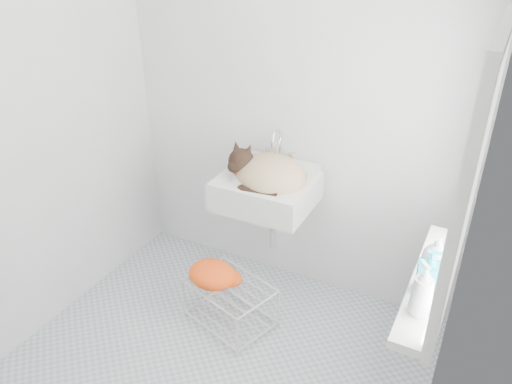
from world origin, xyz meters
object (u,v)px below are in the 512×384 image
at_px(cat, 268,173).
at_px(bottle_c, 434,266).
at_px(sink, 267,178).
at_px(bottle_a, 418,314).
at_px(wire_rack, 230,303).
at_px(bottle_b, 425,292).

height_order(cat, bottle_c, cat).
relative_size(sink, bottle_a, 2.83).
bearing_deg(cat, wire_rack, -93.74).
distance_m(bottle_a, bottle_b, 0.14).
xyz_separation_m(wire_rack, bottle_b, (1.10, -0.28, 0.70)).
xyz_separation_m(cat, wire_rack, (-0.07, -0.35, -0.74)).
bearing_deg(bottle_b, cat, 148.55).
bearing_deg(sink, cat, -55.05).
relative_size(sink, cat, 1.15).
distance_m(wire_rack, bottle_b, 1.33).
xyz_separation_m(wire_rack, bottle_a, (1.10, -0.42, 0.70)).
bearing_deg(bottle_c, bottle_a, -90.00).
height_order(sink, bottle_a, sink).
relative_size(bottle_b, bottle_c, 1.37).
xyz_separation_m(sink, bottle_c, (1.04, -0.44, 0.00)).
relative_size(bottle_a, bottle_b, 0.95).
distance_m(bottle_b, bottle_c, 0.20).
relative_size(cat, bottle_b, 2.35).
bearing_deg(bottle_a, bottle_b, 90.00).
xyz_separation_m(sink, cat, (0.01, -0.02, 0.04)).
bearing_deg(bottle_b, bottle_a, -90.00).
bearing_deg(bottle_a, sink, 142.79).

